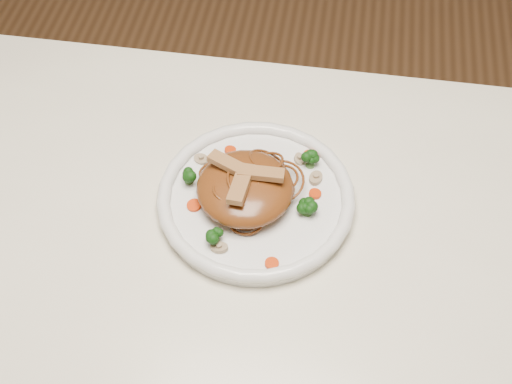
# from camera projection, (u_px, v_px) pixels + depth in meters

# --- Properties ---
(table) EXTENTS (1.20, 0.80, 0.75)m
(table) POSITION_uv_depth(u_px,v_px,m) (242.00, 294.00, 1.01)
(table) COLOR white
(table) RESTS_ON ground
(plate) EXTENTS (0.34, 0.34, 0.02)m
(plate) POSITION_uv_depth(u_px,v_px,m) (256.00, 201.00, 0.98)
(plate) COLOR white
(plate) RESTS_ON table
(noodle_mound) EXTENTS (0.16, 0.16, 0.04)m
(noodle_mound) POSITION_uv_depth(u_px,v_px,m) (245.00, 188.00, 0.96)
(noodle_mound) COLOR #633413
(noodle_mound) RESTS_ON plate
(chicken_a) EXTENTS (0.06, 0.02, 0.01)m
(chicken_a) POSITION_uv_depth(u_px,v_px,m) (261.00, 173.00, 0.94)
(chicken_a) COLOR #A5744E
(chicken_a) RESTS_ON noodle_mound
(chicken_b) EXTENTS (0.07, 0.04, 0.01)m
(chicken_b) POSITION_uv_depth(u_px,v_px,m) (229.00, 164.00, 0.95)
(chicken_b) COLOR #A5744E
(chicken_b) RESTS_ON noodle_mound
(chicken_c) EXTENTS (0.03, 0.07, 0.01)m
(chicken_c) POSITION_uv_depth(u_px,v_px,m) (241.00, 184.00, 0.93)
(chicken_c) COLOR #A5744E
(chicken_c) RESTS_ON noodle_mound
(broccoli_0) EXTENTS (0.03, 0.03, 0.03)m
(broccoli_0) POSITION_uv_depth(u_px,v_px,m) (311.00, 159.00, 1.00)
(broccoli_0) COLOR #103E0D
(broccoli_0) RESTS_ON plate
(broccoli_1) EXTENTS (0.04, 0.04, 0.03)m
(broccoli_1) POSITION_uv_depth(u_px,v_px,m) (188.00, 174.00, 0.98)
(broccoli_1) COLOR #103E0D
(broccoli_1) RESTS_ON plate
(broccoli_2) EXTENTS (0.03, 0.03, 0.03)m
(broccoli_2) POSITION_uv_depth(u_px,v_px,m) (215.00, 236.00, 0.92)
(broccoli_2) COLOR #103E0D
(broccoli_2) RESTS_ON plate
(broccoli_3) EXTENTS (0.03, 0.03, 0.03)m
(broccoli_3) POSITION_uv_depth(u_px,v_px,m) (308.00, 208.00, 0.95)
(broccoli_3) COLOR #103E0D
(broccoli_3) RESTS_ON plate
(carrot_0) EXTENTS (0.02, 0.02, 0.00)m
(carrot_0) POSITION_uv_depth(u_px,v_px,m) (310.00, 156.00, 1.02)
(carrot_0) COLOR #E63708
(carrot_0) RESTS_ON plate
(carrot_1) EXTENTS (0.02, 0.02, 0.00)m
(carrot_1) POSITION_uv_depth(u_px,v_px,m) (194.00, 205.00, 0.97)
(carrot_1) COLOR #E63708
(carrot_1) RESTS_ON plate
(carrot_2) EXTENTS (0.02, 0.02, 0.00)m
(carrot_2) POSITION_uv_depth(u_px,v_px,m) (315.00, 194.00, 0.98)
(carrot_2) COLOR #E63708
(carrot_2) RESTS_ON plate
(carrot_3) EXTENTS (0.02, 0.02, 0.00)m
(carrot_3) POSITION_uv_depth(u_px,v_px,m) (230.00, 150.00, 1.03)
(carrot_3) COLOR #E63708
(carrot_3) RESTS_ON plate
(carrot_4) EXTENTS (0.02, 0.02, 0.00)m
(carrot_4) POSITION_uv_depth(u_px,v_px,m) (272.00, 263.00, 0.91)
(carrot_4) COLOR #E63708
(carrot_4) RESTS_ON plate
(mushroom_0) EXTENTS (0.03, 0.03, 0.01)m
(mushroom_0) POSITION_uv_depth(u_px,v_px,m) (219.00, 248.00, 0.92)
(mushroom_0) COLOR tan
(mushroom_0) RESTS_ON plate
(mushroom_1) EXTENTS (0.03, 0.03, 0.01)m
(mushroom_1) POSITION_uv_depth(u_px,v_px,m) (316.00, 178.00, 1.00)
(mushroom_1) COLOR tan
(mushroom_1) RESTS_ON plate
(mushroom_2) EXTENTS (0.03, 0.03, 0.01)m
(mushroom_2) POSITION_uv_depth(u_px,v_px,m) (201.00, 159.00, 1.02)
(mushroom_2) COLOR tan
(mushroom_2) RESTS_ON plate
(mushroom_3) EXTENTS (0.03, 0.03, 0.01)m
(mushroom_3) POSITION_uv_depth(u_px,v_px,m) (299.00, 159.00, 1.02)
(mushroom_3) COLOR tan
(mushroom_3) RESTS_ON plate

